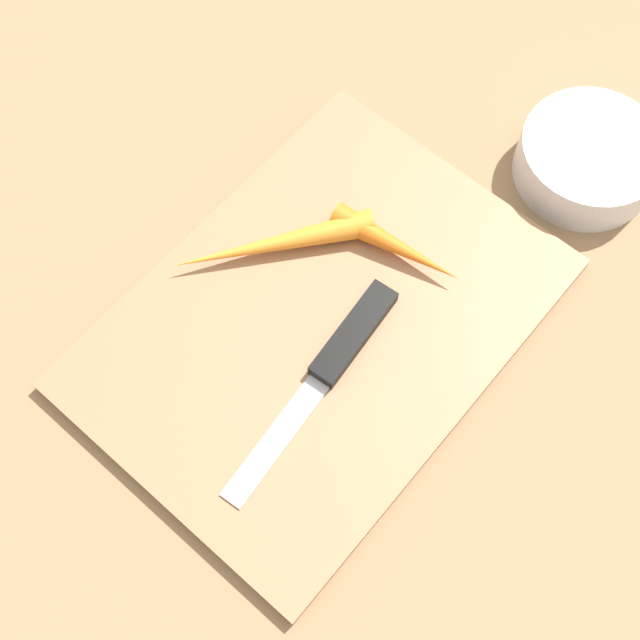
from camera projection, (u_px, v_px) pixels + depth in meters
ground_plane at (320, 326)px, 0.65m from camera, size 1.40×1.40×0.00m
cutting_board at (320, 323)px, 0.65m from camera, size 0.36×0.26×0.01m
knife at (344, 347)px, 0.63m from camera, size 0.20×0.04×0.01m
carrot_short at (396, 246)px, 0.66m from camera, size 0.04×0.11×0.02m
carrot_long at (273, 244)px, 0.66m from camera, size 0.15×0.11×0.02m
small_bowl at (588, 159)px, 0.69m from camera, size 0.12×0.12×0.04m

